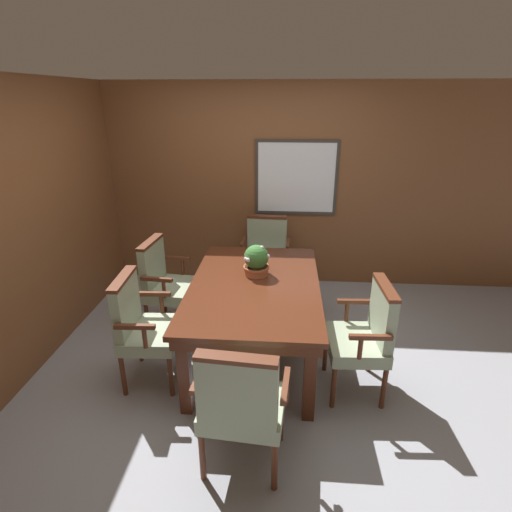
# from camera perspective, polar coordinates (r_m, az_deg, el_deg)

# --- Properties ---
(ground_plane) EXTENTS (14.00, 14.00, 0.00)m
(ground_plane) POSITION_cam_1_polar(r_m,az_deg,el_deg) (3.79, -1.24, -15.02)
(ground_plane) COLOR #93969E
(wall_back) EXTENTS (7.20, 0.08, 2.45)m
(wall_back) POSITION_cam_1_polar(r_m,az_deg,el_deg) (4.98, 0.73, 9.72)
(wall_back) COLOR brown
(wall_back) RESTS_ON ground_plane
(wall_left) EXTENTS (0.06, 7.20, 2.45)m
(wall_left) POSITION_cam_1_polar(r_m,az_deg,el_deg) (3.87, -30.45, 3.04)
(wall_left) COLOR brown
(wall_left) RESTS_ON ground_plane
(dining_table) EXTENTS (1.14, 1.79, 0.74)m
(dining_table) POSITION_cam_1_polar(r_m,az_deg,el_deg) (3.58, -0.18, -5.23)
(dining_table) COLOR #4C2314
(dining_table) RESTS_ON ground_plane
(chair_left_far) EXTENTS (0.49, 0.59, 0.96)m
(chair_left_far) POSITION_cam_1_polar(r_m,az_deg,el_deg) (4.17, -12.95, -3.36)
(chair_left_far) COLOR #562B19
(chair_left_far) RESTS_ON ground_plane
(chair_head_far) EXTENTS (0.59, 0.48, 0.96)m
(chair_head_far) POSITION_cam_1_polar(r_m,az_deg,el_deg) (4.79, 1.41, 0.59)
(chair_head_far) COLOR #562B19
(chair_head_far) RESTS_ON ground_plane
(chair_head_near) EXTENTS (0.59, 0.49, 0.96)m
(chair_head_near) POSITION_cam_1_polar(r_m,az_deg,el_deg) (2.60, -2.16, -20.19)
(chair_head_near) COLOR #562B19
(chair_head_near) RESTS_ON ground_plane
(chair_left_near) EXTENTS (0.48, 0.58, 0.96)m
(chair_left_near) POSITION_cam_1_polar(r_m,az_deg,el_deg) (3.47, -16.00, -9.24)
(chair_left_near) COLOR #562B19
(chair_left_near) RESTS_ON ground_plane
(chair_right_near) EXTENTS (0.47, 0.58, 0.96)m
(chair_right_near) POSITION_cam_1_polar(r_m,az_deg,el_deg) (3.33, 15.39, -10.54)
(chair_right_near) COLOR #562B19
(chair_right_near) RESTS_ON ground_plane
(potted_plant) EXTENTS (0.25, 0.24, 0.29)m
(potted_plant) POSITION_cam_1_polar(r_m,az_deg,el_deg) (3.66, 0.04, -0.68)
(potted_plant) COLOR #B2603D
(potted_plant) RESTS_ON dining_table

